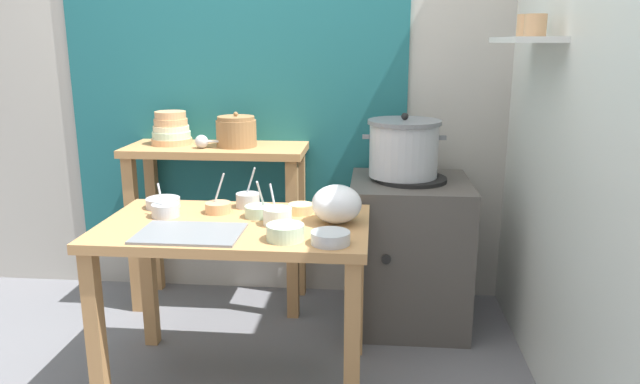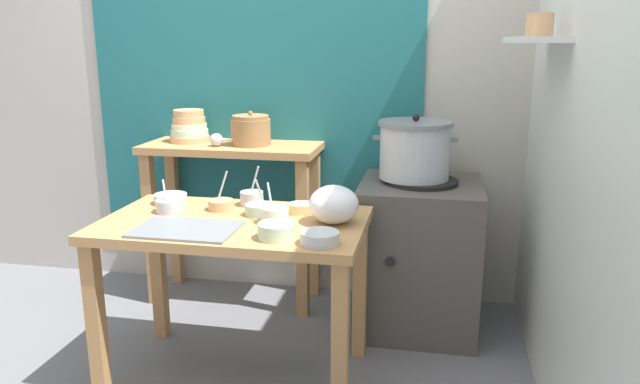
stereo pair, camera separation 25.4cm
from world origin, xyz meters
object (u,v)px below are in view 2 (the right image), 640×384
object	(u,v)px
bowl_stack_enamel	(189,128)
prep_bowl_1	(252,198)
back_shelf_table	(233,184)
serving_tray	(186,229)
stove_block	(418,255)
prep_bowl_6	(320,237)
prep_bowl_7	(221,204)
prep_table	(234,245)
ladle	(218,140)
prep_bowl_8	(169,205)
clay_pot	(251,130)
prep_bowl_2	(301,208)
prep_bowl_4	(277,230)
plastic_bag	(334,204)
prep_bowl_0	(170,198)
prep_bowl_3	(274,214)
steamer_pot	(415,150)
prep_bowl_5	(259,209)

from	to	relation	value
bowl_stack_enamel	prep_bowl_1	world-z (taller)	bowl_stack_enamel
back_shelf_table	serving_tray	world-z (taller)	back_shelf_table
back_shelf_table	bowl_stack_enamel	xyz separation A→B (m)	(-0.25, 0.04, 0.30)
stove_block	prep_bowl_6	xyz separation A→B (m)	(-0.34, -0.88, 0.36)
back_shelf_table	prep_bowl_7	size ratio (longest dim) A/B	5.55
prep_table	ladle	world-z (taller)	ladle
stove_block	prep_bowl_8	size ratio (longest dim) A/B	5.50
clay_pot	prep_bowl_2	bearing A→B (deg)	-56.11
back_shelf_table	stove_block	distance (m)	1.08
prep_bowl_4	prep_bowl_8	bearing A→B (deg)	155.03
serving_tray	plastic_bag	bearing A→B (deg)	20.87
stove_block	prep_bowl_0	bearing A→B (deg)	-157.82
serving_tray	prep_bowl_6	world-z (taller)	prep_bowl_6
prep_bowl_7	prep_bowl_8	xyz separation A→B (m)	(-0.21, -0.08, 0.00)
bowl_stack_enamel	prep_bowl_3	size ratio (longest dim) A/B	1.30
ladle	prep_bowl_2	xyz separation A→B (m)	(0.58, -0.56, -0.19)
stove_block	ladle	xyz separation A→B (m)	(-1.08, 0.06, 0.55)
steamer_pot	prep_bowl_0	size ratio (longest dim) A/B	2.75
prep_bowl_1	prep_bowl_2	xyz separation A→B (m)	(0.25, -0.08, -0.01)
prep_bowl_3	prep_bowl_8	size ratio (longest dim) A/B	1.19
steamer_pot	prep_bowl_5	world-z (taller)	steamer_pot
prep_bowl_2	prep_bowl_7	distance (m)	0.36
ladle	prep_bowl_6	xyz separation A→B (m)	(0.74, -0.94, -0.19)
plastic_bag	prep_bowl_6	xyz separation A→B (m)	(-0.00, -0.27, -0.05)
bowl_stack_enamel	prep_bowl_4	distance (m)	1.30
stove_block	prep_bowl_5	world-z (taller)	prep_bowl_5
serving_tray	prep_bowl_6	size ratio (longest dim) A/B	2.75
steamer_pot	ladle	xyz separation A→B (m)	(-1.04, 0.04, 0.01)
ladle	prep_bowl_3	distance (m)	0.90
back_shelf_table	prep_bowl_6	xyz separation A→B (m)	(0.69, -1.01, 0.07)
stove_block	prep_bowl_5	size ratio (longest dim) A/B	4.67
prep_table	prep_bowl_3	distance (m)	0.23
steamer_pot	prep_bowl_5	distance (m)	0.88
serving_tray	prep_bowl_8	bearing A→B (deg)	127.56
serving_tray	prep_bowl_2	size ratio (longest dim) A/B	3.62
prep_bowl_7	prep_bowl_3	bearing A→B (deg)	-27.13
prep_bowl_2	prep_bowl_6	world-z (taller)	prep_bowl_6
prep_table	steamer_pot	world-z (taller)	steamer_pot
prep_bowl_5	prep_bowl_6	bearing A→B (deg)	-43.98
prep_bowl_3	prep_bowl_4	bearing A→B (deg)	-72.42
prep_bowl_0	prep_bowl_6	world-z (taller)	prep_bowl_6
clay_pot	prep_bowl_8	world-z (taller)	clay_pot
clay_pot	prep_bowl_5	xyz separation A→B (m)	(0.25, -0.70, -0.23)
steamer_pot	prep_bowl_1	bearing A→B (deg)	-148.27
plastic_bag	prep_bowl_3	xyz separation A→B (m)	(-0.24, -0.05, -0.04)
clay_pot	prep_bowl_5	distance (m)	0.78
prep_bowl_4	prep_bowl_7	world-z (taller)	prep_bowl_7
prep_bowl_2	prep_bowl_5	bearing A→B (deg)	-158.19
prep_table	prep_bowl_1	distance (m)	0.28
prep_table	prep_bowl_3	size ratio (longest dim) A/B	6.52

